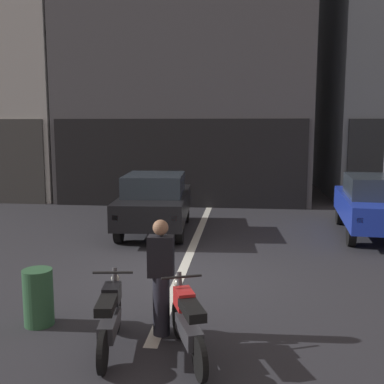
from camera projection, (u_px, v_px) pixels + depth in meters
name	position (u px, v px, depth m)	size (l,w,h in m)	color
ground_plane	(180.00, 276.00, 9.11)	(120.00, 120.00, 0.00)	#2B2B30
lane_centre_line	(205.00, 217.00, 15.01)	(0.20, 18.00, 0.01)	silver
building_mid_block	(193.00, 46.00, 20.81)	(9.58, 9.93, 13.07)	#56565B
car_black_crossing_near	(155.00, 201.00, 12.79)	(2.02, 4.20, 1.64)	black
car_blue_parked_kerbside	(376.00, 203.00, 12.35)	(2.13, 4.24, 1.64)	black
motorcycle_black_row_leftmost	(110.00, 317.00, 6.07)	(0.55, 1.66, 0.98)	black
motorcycle_red_row_left_mid	(188.00, 322.00, 5.90)	(0.72, 1.59, 0.98)	black
person_by_motorcycles	(161.00, 277.00, 6.46)	(0.37, 0.24, 1.67)	#23232D
trash_bin	(38.00, 297.00, 6.84)	(0.44, 0.44, 0.85)	#2D5938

